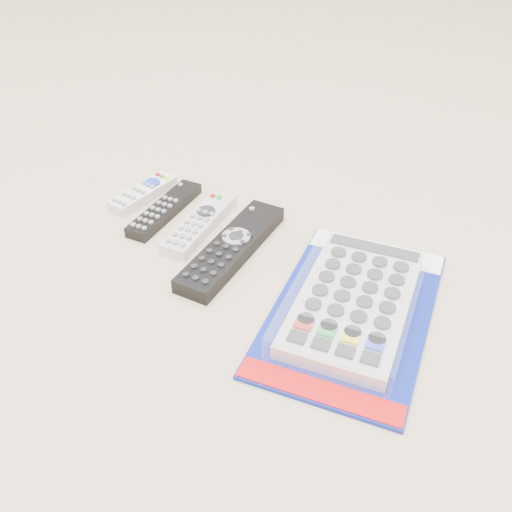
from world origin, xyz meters
The scene contains 5 objects.
remote_small_grey centered at (-0.21, 0.08, 0.01)m, with size 0.05×0.13×0.02m.
remote_slim_black centered at (-0.15, 0.06, 0.01)m, with size 0.05×0.17×0.02m.
remote_silver_dvd centered at (-0.07, 0.06, 0.01)m, with size 0.06×0.18×0.02m.
remote_large_black centered at (0.01, 0.03, 0.01)m, with size 0.07×0.24×0.03m.
jumbo_remote_packaged centered at (0.21, 0.01, 0.02)m, with size 0.24×0.35×0.04m.
Camera 1 is at (0.39, -0.53, 0.51)m, focal length 40.00 mm.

